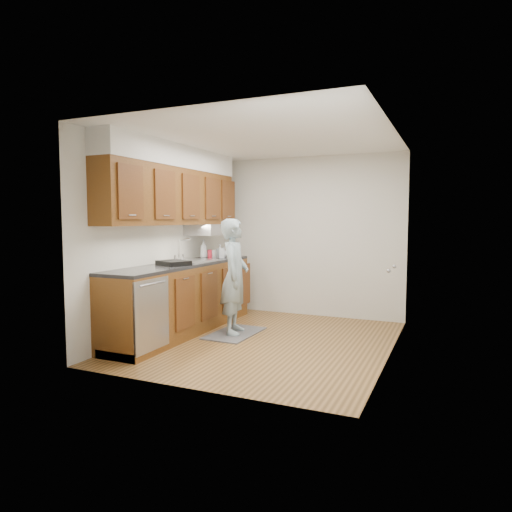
{
  "coord_description": "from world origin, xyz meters",
  "views": [
    {
      "loc": [
        2.14,
        -5.18,
        1.53
      ],
      "look_at": [
        -0.24,
        0.25,
        1.05
      ],
      "focal_mm": 32.0,
      "sensor_mm": 36.0,
      "label": 1
    }
  ],
  "objects_px": {
    "person": "(235,269)",
    "soap_bottle_a": "(204,249)",
    "dish_rack": "(173,263)",
    "soda_can": "(210,254)",
    "soap_bottle_b": "(220,251)",
    "steel_can": "(214,255)",
    "soap_bottle_c": "(224,252)"
  },
  "relations": [
    {
      "from": "person",
      "to": "soap_bottle_a",
      "type": "xyz_separation_m",
      "value": [
        -0.79,
        0.56,
        0.2
      ]
    },
    {
      "from": "soap_bottle_a",
      "to": "dish_rack",
      "type": "height_order",
      "value": "soap_bottle_a"
    },
    {
      "from": "soda_can",
      "to": "dish_rack",
      "type": "distance_m",
      "value": 0.98
    },
    {
      "from": "soap_bottle_b",
      "to": "steel_can",
      "type": "distance_m",
      "value": 0.2
    },
    {
      "from": "soap_bottle_b",
      "to": "soap_bottle_c",
      "type": "distance_m",
      "value": 0.16
    },
    {
      "from": "soda_can",
      "to": "soap_bottle_b",
      "type": "bearing_deg",
      "value": 75.53
    },
    {
      "from": "person",
      "to": "soda_can",
      "type": "distance_m",
      "value": 0.82
    },
    {
      "from": "soap_bottle_c",
      "to": "soda_can",
      "type": "height_order",
      "value": "soap_bottle_c"
    },
    {
      "from": "person",
      "to": "soda_can",
      "type": "relative_size",
      "value": 12.72
    },
    {
      "from": "soap_bottle_a",
      "to": "steel_can",
      "type": "distance_m",
      "value": 0.22
    },
    {
      "from": "soap_bottle_c",
      "to": "soda_can",
      "type": "distance_m",
      "value": 0.37
    },
    {
      "from": "soap_bottle_b",
      "to": "soap_bottle_c",
      "type": "height_order",
      "value": "soap_bottle_b"
    },
    {
      "from": "soap_bottle_a",
      "to": "soap_bottle_b",
      "type": "height_order",
      "value": "soap_bottle_a"
    },
    {
      "from": "soap_bottle_c",
      "to": "soda_can",
      "type": "xyz_separation_m",
      "value": [
        -0.03,
        -0.37,
        -0.01
      ]
    },
    {
      "from": "soap_bottle_c",
      "to": "soap_bottle_b",
      "type": "bearing_deg",
      "value": -80.66
    },
    {
      "from": "person",
      "to": "soap_bottle_b",
      "type": "height_order",
      "value": "person"
    },
    {
      "from": "soda_can",
      "to": "dish_rack",
      "type": "xyz_separation_m",
      "value": [
        0.02,
        -0.98,
        -0.04
      ]
    },
    {
      "from": "soap_bottle_b",
      "to": "soda_can",
      "type": "height_order",
      "value": "soap_bottle_b"
    },
    {
      "from": "steel_can",
      "to": "dish_rack",
      "type": "xyz_separation_m",
      "value": [
        -0.04,
        -0.99,
        -0.04
      ]
    },
    {
      "from": "person",
      "to": "soap_bottle_b",
      "type": "bearing_deg",
      "value": 24.12
    },
    {
      "from": "dish_rack",
      "to": "soap_bottle_c",
      "type": "bearing_deg",
      "value": 114.49
    },
    {
      "from": "steel_can",
      "to": "dish_rack",
      "type": "relative_size",
      "value": 0.35
    },
    {
      "from": "soap_bottle_c",
      "to": "dish_rack",
      "type": "distance_m",
      "value": 1.35
    },
    {
      "from": "dish_rack",
      "to": "person",
      "type": "bearing_deg",
      "value": 62.63
    },
    {
      "from": "person",
      "to": "soap_bottle_c",
      "type": "relative_size",
      "value": 11.08
    },
    {
      "from": "soda_can",
      "to": "steel_can",
      "type": "bearing_deg",
      "value": 13.97
    },
    {
      "from": "soda_can",
      "to": "dish_rack",
      "type": "bearing_deg",
      "value": -88.96
    },
    {
      "from": "steel_can",
      "to": "soap_bottle_c",
      "type": "bearing_deg",
      "value": 94.7
    },
    {
      "from": "person",
      "to": "soap_bottle_a",
      "type": "bearing_deg",
      "value": 38.94
    },
    {
      "from": "soap_bottle_b",
      "to": "steel_can",
      "type": "bearing_deg",
      "value": -89.03
    },
    {
      "from": "soap_bottle_b",
      "to": "steel_can",
      "type": "height_order",
      "value": "soap_bottle_b"
    },
    {
      "from": "person",
      "to": "soap_bottle_a",
      "type": "height_order",
      "value": "person"
    }
  ]
}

